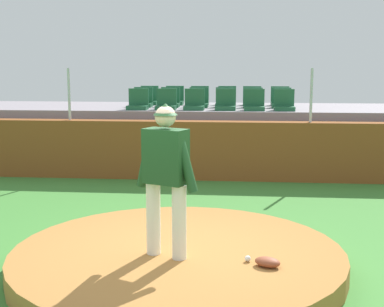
% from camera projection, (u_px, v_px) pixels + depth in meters
% --- Properties ---
extents(ground_plane, '(60.00, 60.00, 0.00)m').
position_uv_depth(ground_plane, '(178.00, 270.00, 6.87)').
color(ground_plane, '#3F8234').
extents(pitchers_mound, '(4.15, 4.15, 0.27)m').
position_uv_depth(pitchers_mound, '(178.00, 260.00, 6.85)').
color(pitchers_mound, '#AA7137').
rests_on(pitchers_mound, ground_plane).
extents(pitcher, '(0.81, 0.45, 1.84)m').
position_uv_depth(pitcher, '(166.00, 169.00, 6.43)').
color(pitcher, white).
rests_on(pitcher, pitchers_mound).
extents(baseball, '(0.07, 0.07, 0.07)m').
position_uv_depth(baseball, '(248.00, 259.00, 6.40)').
color(baseball, white).
rests_on(baseball, pitchers_mound).
extents(fielding_glove, '(0.35, 0.30, 0.11)m').
position_uv_depth(fielding_glove, '(268.00, 262.00, 6.24)').
color(fielding_glove, brown).
rests_on(fielding_glove, pitchers_mound).
extents(brick_barrier, '(14.15, 0.40, 1.30)m').
position_uv_depth(brick_barrier, '(207.00, 150.00, 12.20)').
color(brick_barrier, brown).
rests_on(brick_barrier, ground_plane).
extents(fence_post_left, '(0.06, 0.06, 1.16)m').
position_uv_depth(fence_post_left, '(69.00, 94.00, 12.28)').
color(fence_post_left, silver).
rests_on(fence_post_left, brick_barrier).
extents(fence_post_right, '(0.06, 0.06, 1.16)m').
position_uv_depth(fence_post_right, '(311.00, 95.00, 11.79)').
color(fence_post_right, silver).
rests_on(fence_post_right, brick_barrier).
extents(bleacher_platform, '(13.59, 3.08, 1.47)m').
position_uv_depth(bleacher_platform, '(212.00, 135.00, 14.21)').
color(bleacher_platform, gray).
rests_on(bleacher_platform, ground_plane).
extents(stadium_chair_0, '(0.48, 0.44, 0.50)m').
position_uv_depth(stadium_chair_0, '(138.00, 103.00, 13.21)').
color(stadium_chair_0, '#205B39').
rests_on(stadium_chair_0, bleacher_platform).
extents(stadium_chair_1, '(0.48, 0.44, 0.50)m').
position_uv_depth(stadium_chair_1, '(166.00, 103.00, 13.19)').
color(stadium_chair_1, '#205B39').
rests_on(stadium_chair_1, bleacher_platform).
extents(stadium_chair_2, '(0.48, 0.44, 0.50)m').
position_uv_depth(stadium_chair_2, '(194.00, 103.00, 13.13)').
color(stadium_chair_2, '#205B39').
rests_on(stadium_chair_2, bleacher_platform).
extents(stadium_chair_3, '(0.48, 0.44, 0.50)m').
position_uv_depth(stadium_chair_3, '(226.00, 103.00, 13.06)').
color(stadium_chair_3, '#205B39').
rests_on(stadium_chair_3, bleacher_platform).
extents(stadium_chair_4, '(0.48, 0.44, 0.50)m').
position_uv_depth(stadium_chair_4, '(254.00, 104.00, 12.96)').
color(stadium_chair_4, '#205B39').
rests_on(stadium_chair_4, bleacher_platform).
extents(stadium_chair_5, '(0.48, 0.44, 0.50)m').
position_uv_depth(stadium_chair_5, '(284.00, 104.00, 12.92)').
color(stadium_chair_5, '#205B39').
rests_on(stadium_chair_5, bleacher_platform).
extents(stadium_chair_6, '(0.48, 0.44, 0.50)m').
position_uv_depth(stadium_chair_6, '(143.00, 101.00, 14.01)').
color(stadium_chair_6, '#205B39').
rests_on(stadium_chair_6, bleacher_platform).
extents(stadium_chair_7, '(0.48, 0.44, 0.50)m').
position_uv_depth(stadium_chair_7, '(170.00, 101.00, 13.96)').
color(stadium_chair_7, '#205B39').
rests_on(stadium_chair_7, bleacher_platform).
extents(stadium_chair_8, '(0.48, 0.44, 0.50)m').
position_uv_depth(stadium_chair_8, '(199.00, 101.00, 13.89)').
color(stadium_chair_8, '#205B39').
rests_on(stadium_chair_8, bleacher_platform).
extents(stadium_chair_9, '(0.48, 0.44, 0.50)m').
position_uv_depth(stadium_chair_9, '(225.00, 101.00, 13.86)').
color(stadium_chair_9, '#205B39').
rests_on(stadium_chair_9, bleacher_platform).
extents(stadium_chair_10, '(0.48, 0.44, 0.50)m').
position_uv_depth(stadium_chair_10, '(253.00, 101.00, 13.76)').
color(stadium_chair_10, '#205B39').
rests_on(stadium_chair_10, bleacher_platform).
extents(stadium_chair_11, '(0.48, 0.44, 0.50)m').
position_uv_depth(stadium_chair_11, '(282.00, 101.00, 13.73)').
color(stadium_chair_11, '#205B39').
rests_on(stadium_chair_11, bleacher_platform).
extents(stadium_chair_12, '(0.48, 0.44, 0.50)m').
position_uv_depth(stadium_chair_12, '(149.00, 99.00, 14.82)').
color(stadium_chair_12, '#205B39').
rests_on(stadium_chair_12, bleacher_platform).
extents(stadium_chair_13, '(0.48, 0.44, 0.50)m').
position_uv_depth(stadium_chair_13, '(175.00, 99.00, 14.79)').
color(stadium_chair_13, '#205B39').
rests_on(stadium_chair_13, bleacher_platform).
extents(stadium_chair_14, '(0.48, 0.44, 0.50)m').
position_uv_depth(stadium_chair_14, '(200.00, 99.00, 14.70)').
color(stadium_chair_14, '#205B39').
rests_on(stadium_chair_14, bleacher_platform).
extents(stadium_chair_15, '(0.48, 0.44, 0.50)m').
position_uv_depth(stadium_chair_15, '(227.00, 99.00, 14.67)').
color(stadium_chair_15, '#205B39').
rests_on(stadium_chair_15, bleacher_platform).
extents(stadium_chair_16, '(0.48, 0.44, 0.50)m').
position_uv_depth(stadium_chair_16, '(252.00, 99.00, 14.57)').
color(stadium_chair_16, '#205B39').
rests_on(stadium_chair_16, bleacher_platform).
extents(stadium_chair_17, '(0.48, 0.44, 0.50)m').
position_uv_depth(stadium_chair_17, '(280.00, 99.00, 14.50)').
color(stadium_chair_17, '#205B39').
rests_on(stadium_chair_17, bleacher_platform).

